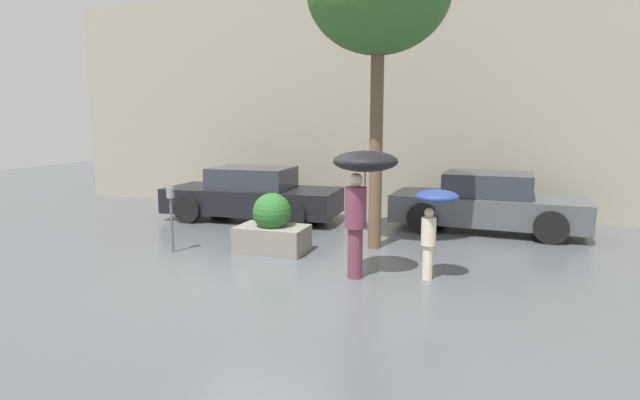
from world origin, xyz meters
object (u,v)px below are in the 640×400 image
object	(u,v)px
person_adult	(363,178)
parked_car_near	(253,195)
parking_meter	(171,206)
person_child	(434,210)
planter_box	(272,228)
parked_car_far	(487,204)

from	to	relation	value
person_adult	parked_car_near	distance (m)	5.43
parking_meter	person_child	bearing A→B (deg)	-1.24
parking_meter	planter_box	bearing A→B (deg)	19.99
planter_box	parked_car_far	bearing A→B (deg)	40.59
person_child	parking_meter	xyz separation A→B (m)	(-4.88, 0.11, -0.22)
person_child	parking_meter	world-z (taller)	person_child
planter_box	parked_car_far	xyz separation A→B (m)	(3.88, 3.32, 0.15)
parked_car_far	parking_meter	distance (m)	6.93
planter_box	person_child	distance (m)	3.25
person_child	parked_car_far	size ratio (longest dim) A/B	0.33
person_child	parked_car_far	world-z (taller)	person_child
person_adult	parking_meter	size ratio (longest dim) A/B	1.62
parking_meter	person_adult	bearing A→B (deg)	-5.12
planter_box	parking_meter	xyz separation A→B (m)	(-1.79, -0.65, 0.43)
planter_box	person_child	size ratio (longest dim) A/B	0.92
person_adult	parking_meter	world-z (taller)	person_adult
person_child	parked_car_near	world-z (taller)	person_child
person_adult	person_child	distance (m)	1.22
person_child	person_adult	bearing A→B (deg)	-177.66
planter_box	parked_car_far	world-z (taller)	parked_car_far
person_child	parked_car_far	bearing A→B (deg)	69.31
person_adult	parked_car_near	size ratio (longest dim) A/B	0.46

